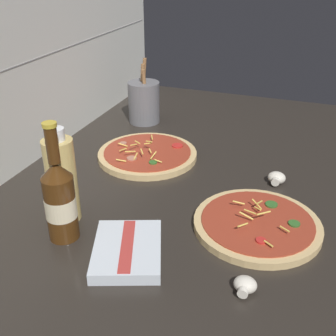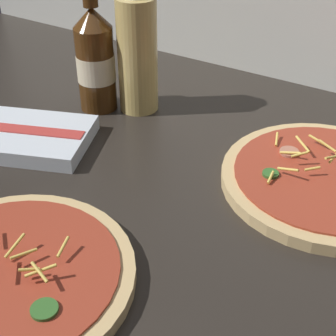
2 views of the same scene
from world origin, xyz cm
name	(u,v)px [view 1 (image 1 of 2)]	position (x,y,z in cm)	size (l,w,h in cm)	color
counter_slab	(186,193)	(0.00, 0.00, 1.25)	(160.00, 90.00, 2.50)	#28231E
tile_backsplash	(18,65)	(0.00, 45.50, 30.00)	(160.00, 1.13, 60.00)	silver
pizza_near	(257,224)	(-10.29, -19.59, 3.45)	(27.51, 27.51, 4.69)	tan
pizza_far	(147,154)	(13.26, 16.04, 3.49)	(28.47, 28.47, 5.43)	tan
beer_bottle	(60,199)	(-27.32, 17.94, 11.65)	(6.41, 6.41, 25.67)	#47280F
oil_bottle	(62,179)	(-21.20, 21.34, 12.46)	(6.58, 6.58, 21.66)	#D6B766
mushroom_left	(277,178)	(10.73, -20.91, 4.08)	(4.75, 4.52, 3.16)	white
mushroom_right	(245,285)	(-30.22, -20.79, 3.97)	(4.40, 4.19, 2.93)	white
utensil_crock	(144,102)	(39.04, 27.99, 9.68)	(10.69, 10.69, 21.44)	slate
dish_towel	(127,250)	(-28.33, 2.88, 3.71)	(20.67, 18.39, 2.56)	silver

